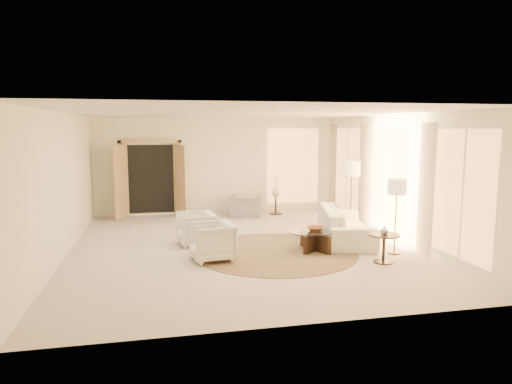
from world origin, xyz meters
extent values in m
cube|color=beige|center=(0.00, 0.00, -0.01)|extent=(7.00, 8.00, 0.02)
cube|color=white|center=(0.00, 0.00, 2.80)|extent=(7.00, 8.00, 0.02)
cube|color=white|center=(0.00, 4.00, 1.40)|extent=(7.00, 0.04, 2.80)
cube|color=white|center=(0.00, -4.00, 1.40)|extent=(7.00, 0.04, 2.80)
cube|color=white|center=(-3.50, 0.00, 1.40)|extent=(0.04, 8.00, 2.80)
cube|color=white|center=(3.50, 0.00, 1.40)|extent=(0.04, 8.00, 2.80)
cube|color=tan|center=(-1.90, 3.89, 1.08)|extent=(1.80, 0.12, 2.16)
cube|color=tan|center=(-2.70, 3.62, 1.03)|extent=(0.35, 0.66, 2.00)
cube|color=tan|center=(-1.10, 3.62, 1.03)|extent=(0.35, 0.66, 2.00)
cylinder|color=#45311D|center=(0.59, -0.61, 0.01)|extent=(3.41, 3.41, 0.01)
imported|color=white|center=(2.38, 0.09, 0.36)|extent=(1.51, 2.62, 0.72)
imported|color=white|center=(-0.93, 0.36, 0.39)|extent=(0.78, 0.83, 0.77)
imported|color=white|center=(-0.72, -0.88, 0.40)|extent=(0.81, 0.86, 0.79)
imported|color=gray|center=(0.71, 3.26, 0.40)|extent=(1.05, 0.83, 0.80)
cube|color=black|center=(1.41, -0.66, 0.19)|extent=(0.40, 0.81, 0.38)
cube|color=black|center=(1.41, -0.66, 0.19)|extent=(0.67, 0.63, 0.38)
cylinder|color=white|center=(1.41, -0.66, 0.40)|extent=(1.34, 1.34, 0.02)
cylinder|color=black|center=(2.38, -1.71, 0.01)|extent=(0.36, 0.36, 0.03)
cylinder|color=black|center=(2.38, -1.71, 0.26)|extent=(0.05, 0.05, 0.51)
cylinder|color=black|center=(2.38, -1.71, 0.53)|extent=(0.57, 0.57, 0.03)
cylinder|color=#312B1D|center=(1.62, 3.40, 0.01)|extent=(0.37, 0.37, 0.03)
cylinder|color=#312B1D|center=(1.62, 3.40, 0.27)|extent=(0.05, 0.05, 0.52)
cylinder|color=white|center=(1.62, 3.40, 0.54)|extent=(0.48, 0.48, 0.03)
cylinder|color=#312B1D|center=(2.90, 1.00, 0.02)|extent=(0.29, 0.29, 0.03)
cylinder|color=#312B1D|center=(2.90, 1.00, 0.72)|extent=(0.03, 0.03, 1.43)
cylinder|color=beige|center=(2.90, 1.00, 1.52)|extent=(0.41, 0.41, 0.35)
cylinder|color=#312B1D|center=(2.90, -1.18, 0.01)|extent=(0.26, 0.26, 0.03)
cylinder|color=#312B1D|center=(2.90, -1.18, 0.64)|extent=(0.03, 0.03, 1.28)
cylinder|color=beige|center=(2.90, -1.18, 1.35)|extent=(0.36, 0.36, 0.31)
imported|color=brown|center=(1.41, -0.66, 0.46)|extent=(0.44, 0.44, 0.09)
imported|color=silver|center=(2.38, -1.71, 0.62)|extent=(0.16, 0.16, 0.16)
imported|color=silver|center=(1.62, 3.40, 0.67)|extent=(0.30, 0.30, 0.25)
camera|label=1|loc=(-1.65, -9.28, 2.49)|focal=32.00mm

